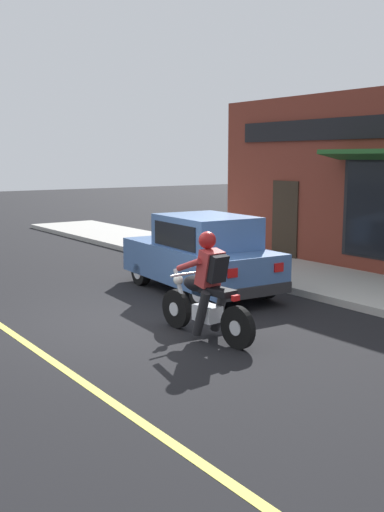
# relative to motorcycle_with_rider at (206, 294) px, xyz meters

# --- Properties ---
(ground_plane) EXTENTS (80.00, 80.00, 0.00)m
(ground_plane) POSITION_rel_motorcycle_with_rider_xyz_m (-0.51, 1.42, -0.68)
(ground_plane) COLOR black
(sidewalk_curb) EXTENTS (2.60, 22.00, 0.14)m
(sidewalk_curb) POSITION_rel_motorcycle_with_rider_xyz_m (4.42, 4.42, -0.61)
(sidewalk_curb) COLOR #ADAAA3
(sidewalk_curb) RESTS_ON ground
(motorcycle_with_rider) EXTENTS (0.59, 2.02, 1.62)m
(motorcycle_with_rider) POSITION_rel_motorcycle_with_rider_xyz_m (0.00, 0.00, 0.00)
(motorcycle_with_rider) COLOR black
(motorcycle_with_rider) RESTS_ON ground
(car_hatchback) EXTENTS (1.90, 3.89, 1.57)m
(car_hatchback) POSITION_rel_motorcycle_with_rider_xyz_m (1.79, 2.54, 0.09)
(car_hatchback) COLOR black
(car_hatchback) RESTS_ON ground
(traffic_cone) EXTENTS (0.36, 0.36, 0.60)m
(traffic_cone) POSITION_rel_motorcycle_with_rider_xyz_m (4.33, 5.76, -0.25)
(traffic_cone) COLOR black
(traffic_cone) RESTS_ON sidewalk_curb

